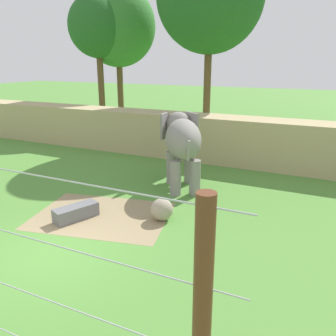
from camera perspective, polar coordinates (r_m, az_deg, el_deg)
ground_plane at (r=9.90m, az=-18.75°, el=-12.91°), size 120.00×120.00×0.00m
dirt_patch at (r=11.57m, az=-10.78°, el=-7.66°), size 4.83×3.91×0.01m
embankment_wall at (r=17.79m, az=4.18°, el=5.19°), size 36.00×1.80×2.22m
elephant at (r=13.46m, az=2.32°, el=4.49°), size 2.68×3.40×2.79m
enrichment_ball at (r=10.95m, az=-1.02°, el=-6.83°), size 0.71×0.71×0.71m
feed_trough at (r=11.44m, az=-14.87°, el=-7.07°), size 0.99×1.49×0.44m
tree_far_left at (r=25.95m, az=-11.44°, el=21.76°), size 4.02×4.02×9.17m
tree_far_right at (r=27.00m, az=-8.24°, el=22.02°), size 5.40×5.40×9.99m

